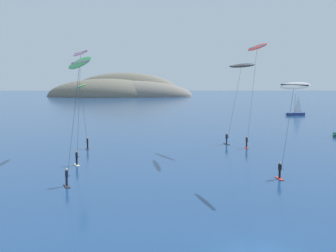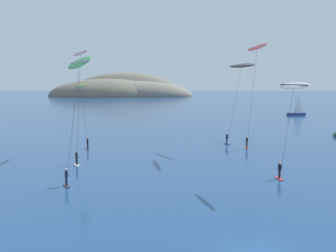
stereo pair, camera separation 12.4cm
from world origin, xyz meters
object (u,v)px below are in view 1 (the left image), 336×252
at_px(kitesurfer_red, 256,53).
at_px(kitesurfer_white, 293,95).
at_px(kitesurfer_lime, 82,93).
at_px(kitesurfer_pink, 80,63).
at_px(kitesurfer_green, 78,74).
at_px(kitesurfer_black, 240,72).
at_px(sailboat_far, 295,113).

height_order(kitesurfer_red, kitesurfer_white, kitesurfer_red).
bearing_deg(kitesurfer_red, kitesurfer_lime, -176.00).
bearing_deg(kitesurfer_white, kitesurfer_pink, 165.04).
relative_size(kitesurfer_green, kitesurfer_lime, 1.27).
xyz_separation_m(kitesurfer_green, kitesurfer_white, (18.69, 5.11, -1.90)).
bearing_deg(kitesurfer_green, kitesurfer_white, 15.30).
height_order(kitesurfer_black, kitesurfer_red, kitesurfer_red).
distance_m(sailboat_far, kitesurfer_lime, 72.99).
distance_m(sailboat_far, kitesurfer_red, 60.89).
xyz_separation_m(sailboat_far, kitesurfer_green, (-41.48, -77.28, 9.66)).
xyz_separation_m(kitesurfer_black, kitesurfer_white, (1.12, -21.01, -2.34)).
relative_size(kitesurfer_white, kitesurfer_lime, 1.05).
bearing_deg(kitesurfer_white, kitesurfer_red, 89.15).
relative_size(kitesurfer_black, kitesurfer_lime, 1.30).
xyz_separation_m(kitesurfer_red, kitesurfer_white, (-0.25, -17.01, -4.76)).
bearing_deg(kitesurfer_pink, kitesurfer_white, -14.96).
bearing_deg(sailboat_far, kitesurfer_red, -112.23).
bearing_deg(kitesurfer_lime, sailboat_far, 51.41).
bearing_deg(kitesurfer_red, kitesurfer_white, -90.85).
height_order(kitesurfer_pink, kitesurfer_red, kitesurfer_red).
xyz_separation_m(kitesurfer_pink, kitesurfer_green, (1.93, -10.63, -1.21)).
bearing_deg(kitesurfer_green, kitesurfer_lime, 100.50).
distance_m(kitesurfer_pink, kitesurfer_lime, 10.65).
relative_size(kitesurfer_red, kitesurfer_white, 1.50).
relative_size(kitesurfer_pink, kitesurfer_black, 1.07).
xyz_separation_m(kitesurfer_white, kitesurfer_lime, (-22.50, 15.42, -0.33)).
xyz_separation_m(kitesurfer_green, kitesurfer_black, (17.58, 26.13, 0.44)).
relative_size(kitesurfer_pink, kitesurfer_white, 1.33).
bearing_deg(kitesurfer_lime, kitesurfer_white, -34.42).
bearing_deg(kitesurfer_white, kitesurfer_lime, 145.58).
bearing_deg(kitesurfer_black, kitesurfer_green, -123.93).
relative_size(sailboat_far, kitesurfer_pink, 0.46).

